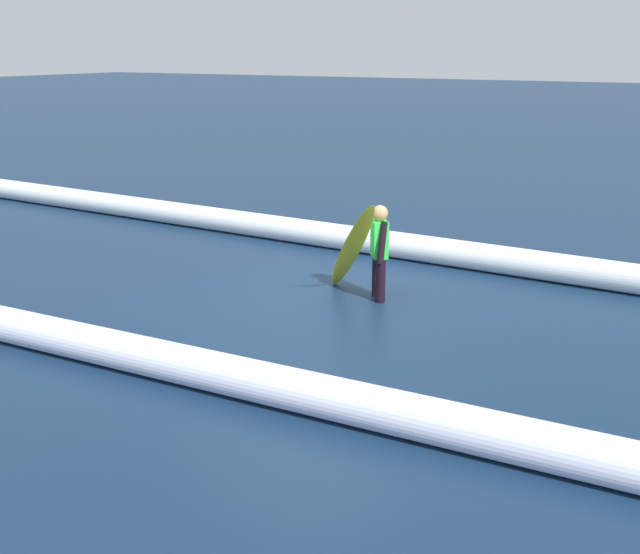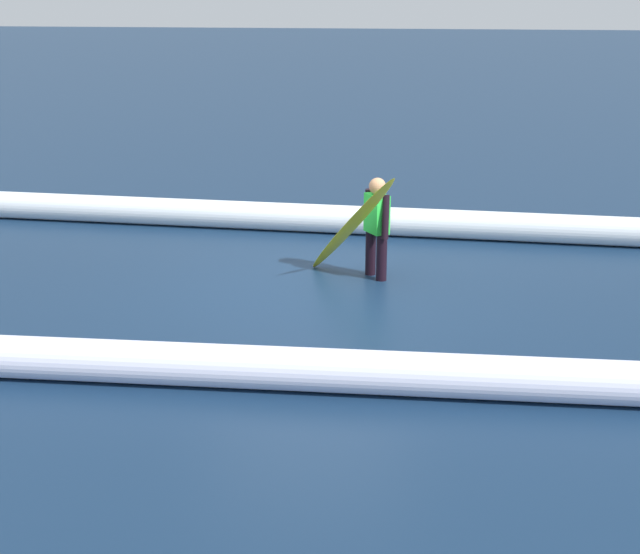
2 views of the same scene
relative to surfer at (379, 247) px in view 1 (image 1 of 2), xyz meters
The scene contains 5 objects.
ground_plane 1.26m from the surfer, 38.61° to the left, with size 148.14×148.14×0.00m, color #132945.
surfer is the anchor object (origin of this frame).
surfboard 0.38m from the surfer, 35.36° to the left, with size 1.35×1.32×1.52m.
wave_crest_foreground 4.32m from the surfer, 32.05° to the right, with size 0.44×0.44×23.82m, color white.
wave_crest_midground 4.60m from the surfer, 53.36° to the left, with size 0.42×0.42×15.66m, color white.
Camera 1 is at (-5.25, 8.82, 3.39)m, focal length 43.92 mm.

